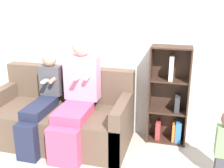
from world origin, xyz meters
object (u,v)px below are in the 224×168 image
Objects in this scene: child_seated at (41,102)px; couch at (61,118)px; adult_seated at (77,95)px; bookshelf at (170,100)px.

couch is at bearing 37.58° from child_seated.
adult_seated reaches higher than couch.
adult_seated is 0.45m from child_seated.
bookshelf is (1.30, 0.32, 0.26)m from couch.
adult_seated is 1.13m from bookshelf.
bookshelf reaches higher than couch.
couch is at bearing 160.84° from adult_seated.
bookshelf is at bearing 13.93° from couch.
couch is 1.33× the size of adult_seated.
couch is 1.37m from bookshelf.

